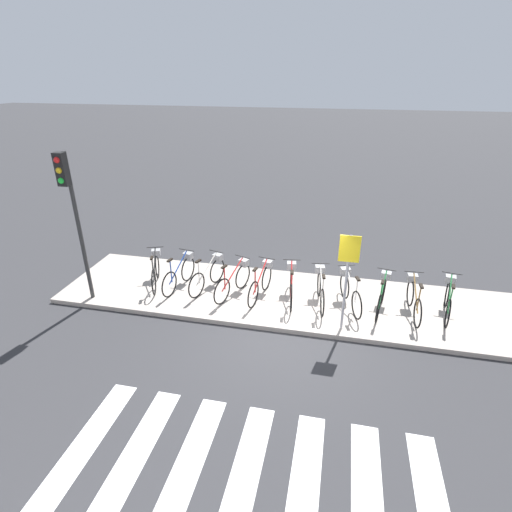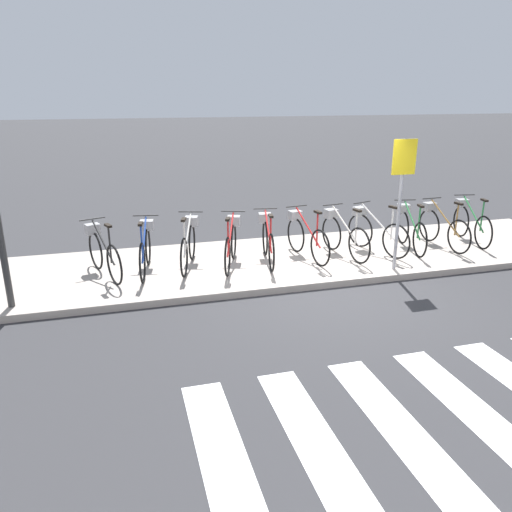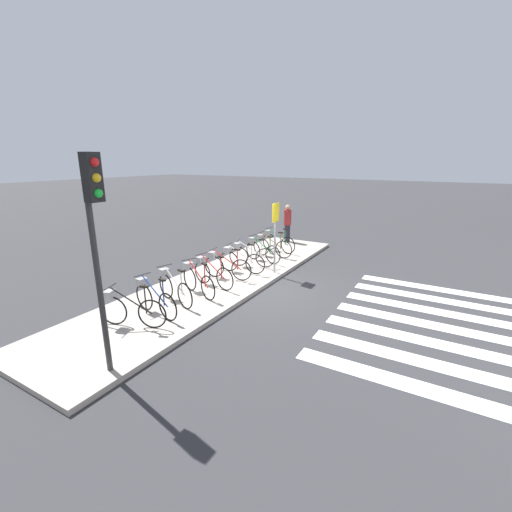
{
  "view_description": "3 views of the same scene",
  "coord_description": "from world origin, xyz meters",
  "px_view_note": "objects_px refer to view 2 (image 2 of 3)",
  "views": [
    {
      "loc": [
        1.03,
        -7.63,
        5.58
      ],
      "look_at": [
        -0.91,
        1.26,
        1.32
      ],
      "focal_mm": 28.0,
      "sensor_mm": 36.0,
      "label": 1
    },
    {
      "loc": [
        -3.42,
        -7.33,
        3.22
      ],
      "look_at": [
        -1.31,
        0.26,
        0.61
      ],
      "focal_mm": 35.0,
      "sensor_mm": 36.0,
      "label": 2
    },
    {
      "loc": [
        -8.51,
        -4.68,
        3.82
      ],
      "look_at": [
        -0.11,
        0.19,
        1.06
      ],
      "focal_mm": 24.0,
      "sensor_mm": 36.0,
      "label": 3
    }
  ],
  "objects_px": {
    "parked_bicycle_1": "(145,248)",
    "parked_bicycle_4": "(268,239)",
    "parked_bicycle_0": "(102,251)",
    "parked_bicycle_7": "(374,230)",
    "parked_bicycle_3": "(231,242)",
    "parked_bicycle_5": "(305,235)",
    "parked_bicycle_6": "(342,233)",
    "sign_post": "(402,183)",
    "parked_bicycle_10": "(470,221)",
    "parked_bicycle_8": "(410,228)",
    "parked_bicycle_9": "(441,225)",
    "parked_bicycle_2": "(189,243)"
  },
  "relations": [
    {
      "from": "parked_bicycle_9",
      "to": "parked_bicycle_3",
      "type": "bearing_deg",
      "value": -179.61
    },
    {
      "from": "parked_bicycle_2",
      "to": "sign_post",
      "type": "bearing_deg",
      "value": -18.36
    },
    {
      "from": "parked_bicycle_4",
      "to": "sign_post",
      "type": "relative_size",
      "value": 0.7
    },
    {
      "from": "parked_bicycle_5",
      "to": "parked_bicycle_9",
      "type": "distance_m",
      "value": 3.0
    },
    {
      "from": "sign_post",
      "to": "parked_bicycle_9",
      "type": "bearing_deg",
      "value": 32.16
    },
    {
      "from": "parked_bicycle_0",
      "to": "parked_bicycle_7",
      "type": "height_order",
      "value": "same"
    },
    {
      "from": "parked_bicycle_4",
      "to": "parked_bicycle_7",
      "type": "height_order",
      "value": "same"
    },
    {
      "from": "parked_bicycle_0",
      "to": "parked_bicycle_3",
      "type": "xyz_separation_m",
      "value": [
        2.29,
        -0.09,
        0.0
      ]
    },
    {
      "from": "parked_bicycle_5",
      "to": "parked_bicycle_0",
      "type": "bearing_deg",
      "value": 179.85
    },
    {
      "from": "parked_bicycle_7",
      "to": "parked_bicycle_2",
      "type": "bearing_deg",
      "value": 178.41
    },
    {
      "from": "parked_bicycle_0",
      "to": "parked_bicycle_3",
      "type": "bearing_deg",
      "value": -2.22
    },
    {
      "from": "parked_bicycle_0",
      "to": "parked_bicycle_8",
      "type": "xyz_separation_m",
      "value": [
        6.05,
        -0.05,
        0.0
      ]
    },
    {
      "from": "parked_bicycle_4",
      "to": "parked_bicycle_9",
      "type": "distance_m",
      "value": 3.78
    },
    {
      "from": "parked_bicycle_8",
      "to": "parked_bicycle_9",
      "type": "relative_size",
      "value": 0.98
    },
    {
      "from": "parked_bicycle_2",
      "to": "parked_bicycle_9",
      "type": "bearing_deg",
      "value": -1.49
    },
    {
      "from": "parked_bicycle_5",
      "to": "parked_bicycle_6",
      "type": "relative_size",
      "value": 1.0
    },
    {
      "from": "parked_bicycle_1",
      "to": "parked_bicycle_9",
      "type": "distance_m",
      "value": 6.05
    },
    {
      "from": "parked_bicycle_6",
      "to": "sign_post",
      "type": "relative_size",
      "value": 0.7
    },
    {
      "from": "parked_bicycle_0",
      "to": "parked_bicycle_9",
      "type": "xyz_separation_m",
      "value": [
        6.79,
        -0.06,
        0.0
      ]
    },
    {
      "from": "parked_bicycle_1",
      "to": "parked_bicycle_7",
      "type": "relative_size",
      "value": 1.03
    },
    {
      "from": "parked_bicycle_3",
      "to": "parked_bicycle_4",
      "type": "distance_m",
      "value": 0.72
    },
    {
      "from": "parked_bicycle_2",
      "to": "parked_bicycle_0",
      "type": "bearing_deg",
      "value": -177.04
    },
    {
      "from": "sign_post",
      "to": "parked_bicycle_2",
      "type": "bearing_deg",
      "value": 161.64
    },
    {
      "from": "parked_bicycle_9",
      "to": "parked_bicycle_1",
      "type": "bearing_deg",
      "value": 179.52
    },
    {
      "from": "parked_bicycle_6",
      "to": "sign_post",
      "type": "bearing_deg",
      "value": -61.3
    },
    {
      "from": "parked_bicycle_1",
      "to": "parked_bicycle_4",
      "type": "xyz_separation_m",
      "value": [
        2.27,
        -0.04,
        0.0
      ]
    },
    {
      "from": "parked_bicycle_0",
      "to": "parked_bicycle_6",
      "type": "height_order",
      "value": "same"
    },
    {
      "from": "parked_bicycle_1",
      "to": "parked_bicycle_4",
      "type": "height_order",
      "value": "same"
    },
    {
      "from": "parked_bicycle_10",
      "to": "parked_bicycle_5",
      "type": "bearing_deg",
      "value": -178.79
    },
    {
      "from": "parked_bicycle_3",
      "to": "parked_bicycle_7",
      "type": "height_order",
      "value": "same"
    },
    {
      "from": "parked_bicycle_10",
      "to": "parked_bicycle_9",
      "type": "bearing_deg",
      "value": -170.97
    },
    {
      "from": "parked_bicycle_5",
      "to": "parked_bicycle_8",
      "type": "distance_m",
      "value": 2.27
    },
    {
      "from": "parked_bicycle_5",
      "to": "parked_bicycle_2",
      "type": "bearing_deg",
      "value": 177.75
    },
    {
      "from": "parked_bicycle_1",
      "to": "parked_bicycle_3",
      "type": "bearing_deg",
      "value": -3.0
    },
    {
      "from": "parked_bicycle_4",
      "to": "parked_bicycle_9",
      "type": "xyz_separation_m",
      "value": [
        3.78,
        -0.01,
        0.0
      ]
    },
    {
      "from": "parked_bicycle_2",
      "to": "parked_bicycle_10",
      "type": "bearing_deg",
      "value": -0.07
    },
    {
      "from": "parked_bicycle_1",
      "to": "parked_bicycle_8",
      "type": "relative_size",
      "value": 1.01
    },
    {
      "from": "parked_bicycle_1",
      "to": "parked_bicycle_2",
      "type": "relative_size",
      "value": 1.03
    },
    {
      "from": "parked_bicycle_4",
      "to": "parked_bicycle_5",
      "type": "distance_m",
      "value": 0.78
    },
    {
      "from": "parked_bicycle_4",
      "to": "parked_bicycle_7",
      "type": "relative_size",
      "value": 1.03
    },
    {
      "from": "parked_bicycle_6",
      "to": "parked_bicycle_7",
      "type": "distance_m",
      "value": 0.72
    },
    {
      "from": "parked_bicycle_10",
      "to": "parked_bicycle_7",
      "type": "bearing_deg",
      "value": -177.66
    },
    {
      "from": "parked_bicycle_1",
      "to": "parked_bicycle_10",
      "type": "relative_size",
      "value": 1.0
    },
    {
      "from": "parked_bicycle_6",
      "to": "sign_post",
      "type": "height_order",
      "value": "sign_post"
    },
    {
      "from": "parked_bicycle_2",
      "to": "sign_post",
      "type": "xyz_separation_m",
      "value": [
        3.59,
        -1.19,
        1.14
      ]
    },
    {
      "from": "parked_bicycle_9",
      "to": "parked_bicycle_7",
      "type": "bearing_deg",
      "value": 178.75
    },
    {
      "from": "parked_bicycle_3",
      "to": "parked_bicycle_9",
      "type": "distance_m",
      "value": 4.5
    },
    {
      "from": "parked_bicycle_2",
      "to": "parked_bicycle_3",
      "type": "relative_size",
      "value": 1.01
    },
    {
      "from": "parked_bicycle_6",
      "to": "parked_bicycle_7",
      "type": "relative_size",
      "value": 1.04
    },
    {
      "from": "parked_bicycle_3",
      "to": "sign_post",
      "type": "height_order",
      "value": "sign_post"
    }
  ]
}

